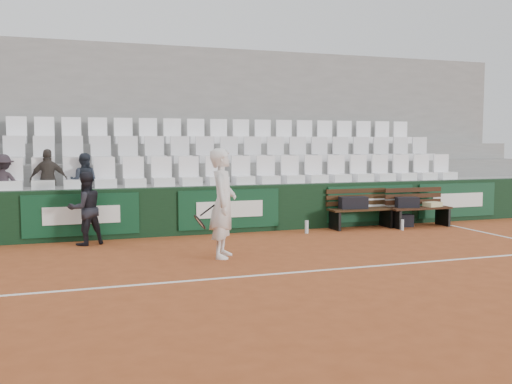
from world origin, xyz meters
The scene contains 23 objects.
ground centered at (0.00, 0.00, 0.00)m, with size 80.00×80.00×0.00m, color #9D4923.
court_baseline centered at (0.00, 0.00, 0.00)m, with size 18.00×0.06×0.01m, color white.
back_barrier centered at (0.07, 3.99, 0.50)m, with size 18.00×0.34×1.00m.
grandstand_tier_front centered at (0.00, 4.62, 0.50)m, with size 18.00×0.95×1.00m, color #989895.
grandstand_tier_mid centered at (0.00, 5.58, 0.72)m, with size 18.00×0.95×1.45m, color gray.
grandstand_tier_back centered at (0.00, 6.53, 0.95)m, with size 18.00×0.95×1.90m, color gray.
grandstand_rear_wall centered at (0.00, 7.15, 2.20)m, with size 18.00×0.30×4.40m, color gray.
seat_row_front centered at (0.00, 4.45, 1.31)m, with size 11.90×0.44×0.63m, color white.
seat_row_mid centered at (0.00, 5.40, 1.77)m, with size 11.90×0.44×0.63m, color silver.
seat_row_back centered at (0.00, 6.35, 2.21)m, with size 11.90×0.44×0.63m, color white.
bench_left centered at (2.80, 3.57, 0.23)m, with size 1.50×0.56×0.45m, color #372110.
bench_right centered at (4.19, 3.36, 0.23)m, with size 1.50×0.56×0.45m, color #341B0F.
sports_bag_left centered at (2.62, 3.60, 0.58)m, with size 0.62×0.27×0.27m, color black.
sports_bag_right centered at (3.90, 3.41, 0.57)m, with size 0.51×0.24×0.24m, color black.
towel centered at (4.55, 3.38, 0.50)m, with size 0.38×0.27×0.10m, color #D3C989.
sports_bag_ground centered at (3.83, 3.50, 0.14)m, with size 0.46×0.28×0.28m, color black.
water_bottle_near centered at (1.35, 3.31, 0.14)m, with size 0.08×0.08×0.28m, color silver.
water_bottle_far centered at (3.53, 3.03, 0.12)m, with size 0.07×0.07×0.24m, color silver.
tennis_player centered at (-1.01, 1.44, 0.92)m, with size 0.83×0.79×1.83m.
ball_kid centered at (-3.15, 3.41, 0.69)m, with size 0.67×0.52×1.38m, color black.
spectator_a centered at (-4.64, 4.50, 1.57)m, with size 0.74×0.43×1.15m, color #271F25.
spectator_b centered at (-3.80, 4.50, 1.62)m, with size 0.73×0.30×1.25m, color #37312C.
spectator_c centered at (-3.12, 4.50, 1.58)m, with size 0.56×0.44×1.16m, color #212732.
Camera 1 is at (-3.55, -7.69, 1.93)m, focal length 40.00 mm.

